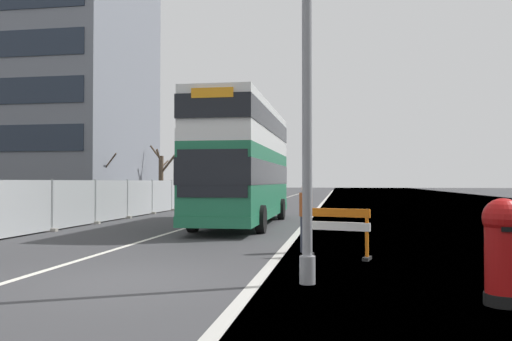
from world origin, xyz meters
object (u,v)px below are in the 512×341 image
object	(u,v)px
car_oncoming_near	(230,191)
pedestrian_at_kerb	(306,218)
double_decker_bus	(244,162)
lamppost_foreground	(307,36)
car_receding_mid	(254,191)
roadworks_barrier	(337,227)
red_pillar_postbox	(504,246)
car_receding_far	(263,189)

from	to	relation	value
car_oncoming_near	pedestrian_at_kerb	distance (m)	25.74
double_decker_bus	lamppost_foreground	world-z (taller)	lamppost_foreground
lamppost_foreground	double_decker_bus	bearing A→B (deg)	105.72
double_decker_bus	car_receding_mid	xyz separation A→B (m)	(-3.83, 25.56, -1.67)
roadworks_barrier	car_receding_mid	size ratio (longest dim) A/B	0.40
pedestrian_at_kerb	double_decker_bus	bearing A→B (deg)	111.16
red_pillar_postbox	double_decker_bus	bearing A→B (deg)	115.66
lamppost_foreground	car_receding_far	distance (m)	48.00
red_pillar_postbox	pedestrian_at_kerb	bearing A→B (deg)	121.98
red_pillar_postbox	roadworks_barrier	distance (m)	4.99
red_pillar_postbox	car_receding_far	xyz separation A→B (m)	(-10.87, 48.35, 0.10)
double_decker_bus	roadworks_barrier	size ratio (longest dim) A/B	7.08
car_receding_far	pedestrian_at_kerb	world-z (taller)	car_receding_far
double_decker_bus	car_receding_far	xyz separation A→B (m)	(-4.43, 34.95, -1.68)
red_pillar_postbox	car_receding_mid	world-z (taller)	car_receding_mid
car_receding_far	car_oncoming_near	bearing A→B (deg)	-89.22
double_decker_bus	car_receding_far	world-z (taller)	double_decker_bus
lamppost_foreground	roadworks_barrier	distance (m)	4.94
red_pillar_postbox	pedestrian_at_kerb	world-z (taller)	pedestrian_at_kerb
pedestrian_at_kerb	lamppost_foreground	bearing A→B (deg)	-85.84
lamppost_foreground	car_receding_mid	xyz separation A→B (m)	(-7.28, 37.82, -3.50)
car_oncoming_near	car_receding_far	bearing A→B (deg)	90.78
red_pillar_postbox	pedestrian_at_kerb	xyz separation A→B (m)	(-3.29, 5.26, 0.02)
double_decker_bus	car_oncoming_near	bearing A→B (deg)	104.19
lamppost_foreground	car_oncoming_near	size ratio (longest dim) A/B	2.36
car_oncoming_near	pedestrian_at_kerb	size ratio (longest dim) A/B	2.27
red_pillar_postbox	car_receding_mid	xyz separation A→B (m)	(-10.26, 38.96, 0.11)
double_decker_bus	pedestrian_at_kerb	bearing A→B (deg)	-68.84
pedestrian_at_kerb	car_receding_mid	bearing A→B (deg)	101.70
lamppost_foreground	red_pillar_postbox	size ratio (longest dim) A/B	5.93
lamppost_foreground	red_pillar_postbox	xyz separation A→B (m)	(2.99, -1.14, -3.61)
car_receding_mid	red_pillar_postbox	bearing A→B (deg)	-75.24
red_pillar_postbox	car_oncoming_near	xyz separation A→B (m)	(-10.62, 29.93, 0.22)
lamppost_foreground	roadworks_barrier	size ratio (longest dim) A/B	5.81
double_decker_bus	red_pillar_postbox	world-z (taller)	double_decker_bus
car_receding_mid	car_receding_far	world-z (taller)	car_receding_mid
double_decker_bus	lamppost_foreground	distance (m)	12.87
car_receding_mid	car_receding_far	size ratio (longest dim) A/B	0.93
roadworks_barrier	pedestrian_at_kerb	distance (m)	1.24
red_pillar_postbox	car_receding_mid	bearing A→B (deg)	104.76
red_pillar_postbox	lamppost_foreground	bearing A→B (deg)	159.11
lamppost_foreground	roadworks_barrier	bearing A→B (deg)	80.94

